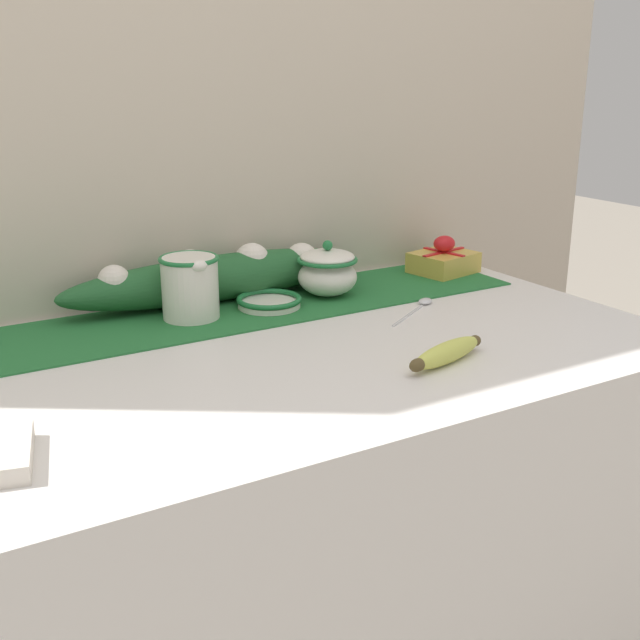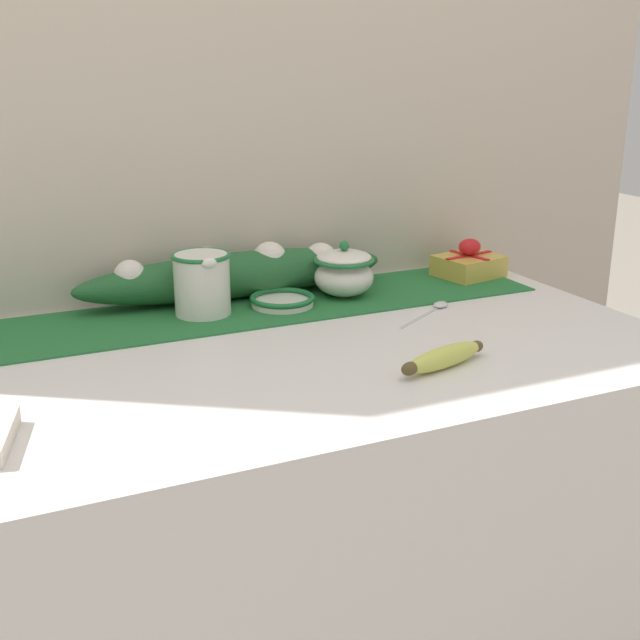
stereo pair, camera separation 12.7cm
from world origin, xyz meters
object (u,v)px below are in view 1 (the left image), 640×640
Objects in this scene: sugar_bowl at (327,271)px; spoon at (423,303)px; gift_box at (443,260)px; cream_pitcher at (190,285)px; banana at (447,353)px; small_dish at (269,302)px.

sugar_bowl reaches higher than spoon.
gift_box is at bearing 4.44° from sugar_bowl.
sugar_bowl is (0.29, -0.00, -0.01)m from cream_pitcher.
gift_box is (0.31, 0.02, -0.02)m from sugar_bowl.
banana is at bearing -152.34° from spoon.
spoon is at bearing -49.92° from sugar_bowl.
banana is 0.55m from gift_box.
small_dish is at bearing 121.31° from spoon.
sugar_bowl is 0.96× the size of small_dish.
sugar_bowl reaches higher than small_dish.
gift_box reaches higher than spoon.
sugar_bowl is 0.31m from gift_box.
cream_pitcher reaches higher than sugar_bowl.
gift_box is (0.45, 0.04, 0.02)m from small_dish.
small_dish is at bearing 104.67° from banana.
cream_pitcher is 0.48m from banana.
sugar_bowl is 0.41m from banana.
sugar_bowl reaches higher than gift_box.
small_dish is at bearing -175.24° from gift_box.
spoon is 0.25m from gift_box.
gift_box is at bearing 2.18° from cream_pitcher.
sugar_bowl reaches higher than banana.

